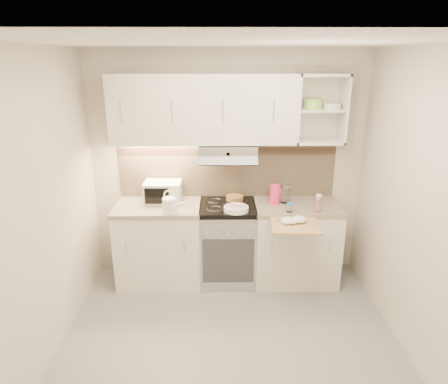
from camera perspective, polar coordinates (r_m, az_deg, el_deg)
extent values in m
plane|color=gray|center=(3.77, 0.91, -20.85)|extent=(3.00, 3.00, 0.00)
cube|color=beige|center=(4.46, 0.46, 3.74)|extent=(3.00, 0.04, 2.50)
cube|color=beige|center=(1.90, 2.46, -18.63)|extent=(3.00, 0.04, 2.50)
cube|color=beige|center=(3.43, -24.96, -2.76)|extent=(0.04, 2.80, 2.50)
cube|color=beige|center=(3.51, 26.33, -2.46)|extent=(0.04, 2.80, 2.50)
cube|color=white|center=(2.91, 1.18, 20.65)|extent=(3.00, 2.80, 0.04)
cube|color=tan|center=(4.46, 0.46, 3.34)|extent=(2.40, 0.02, 0.64)
cube|color=#3B2B20|center=(4.40, 0.47, 5.82)|extent=(2.40, 0.01, 0.08)
cube|color=silver|center=(4.17, -2.98, 11.77)|extent=(1.90, 0.34, 0.70)
cube|color=silver|center=(4.30, 13.57, 11.50)|extent=(0.50, 0.34, 0.70)
cylinder|color=#98D451|center=(4.27, 12.56, 12.21)|extent=(0.19, 0.19, 0.10)
cylinder|color=white|center=(4.32, 15.17, 11.79)|extent=(0.18, 0.18, 0.06)
cube|color=#B7B7BC|center=(4.21, 0.52, 6.06)|extent=(0.60, 0.40, 0.12)
cube|color=silver|center=(4.51, -9.13, -7.46)|extent=(0.90, 0.60, 0.86)
cube|color=gray|center=(4.33, -9.44, -2.11)|extent=(0.92, 0.62, 0.04)
cube|color=silver|center=(4.54, 10.09, -7.31)|extent=(0.90, 0.60, 0.86)
cube|color=gray|center=(4.37, 10.42, -2.00)|extent=(0.92, 0.62, 0.04)
cube|color=#B7B7BC|center=(4.47, 0.52, -7.55)|extent=(0.60, 0.58, 0.85)
cube|color=black|center=(4.29, 0.53, -2.15)|extent=(0.60, 0.60, 0.05)
cube|color=silver|center=(4.40, -8.72, 0.05)|extent=(0.40, 0.30, 0.22)
cube|color=black|center=(4.26, -8.97, -0.58)|extent=(0.26, 0.02, 0.17)
cylinder|color=white|center=(4.07, -7.78, -1.92)|extent=(0.15, 0.15, 0.16)
cone|color=white|center=(4.02, -6.36, -1.80)|extent=(0.20, 0.10, 0.12)
torus|color=white|center=(4.04, -7.84, -0.58)|extent=(0.13, 0.06, 0.13)
cylinder|color=white|center=(4.11, 1.74, -2.61)|extent=(0.25, 0.25, 0.02)
cylinder|color=white|center=(4.11, 1.74, -2.40)|extent=(0.25, 0.25, 0.02)
cylinder|color=white|center=(4.10, 1.75, -2.19)|extent=(0.25, 0.25, 0.02)
cube|color=silver|center=(4.10, 1.75, -2.05)|extent=(0.16, 0.08, 0.01)
cylinder|color=#9B7544|center=(4.42, 1.54, -0.84)|extent=(0.19, 0.19, 0.05)
cylinder|color=#F42562|center=(4.32, 7.29, -0.31)|extent=(0.11, 0.11, 0.21)
cube|color=#F42562|center=(4.33, 7.97, 0.06)|extent=(0.02, 0.03, 0.09)
cylinder|color=silver|center=(4.37, 8.74, -0.37)|extent=(0.10, 0.10, 0.18)
cylinder|color=#B7B7BC|center=(4.33, 8.81, 0.87)|extent=(0.11, 0.11, 0.02)
cylinder|color=white|center=(4.12, 9.33, -2.35)|extent=(0.06, 0.06, 0.07)
cylinder|color=#2366B0|center=(4.11, 9.37, -1.74)|extent=(0.06, 0.06, 0.02)
cone|color=pink|center=(4.17, 13.23, -1.95)|extent=(0.08, 0.08, 0.13)
cube|color=tan|center=(3.89, 10.11, -4.74)|extent=(0.48, 0.43, 0.02)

